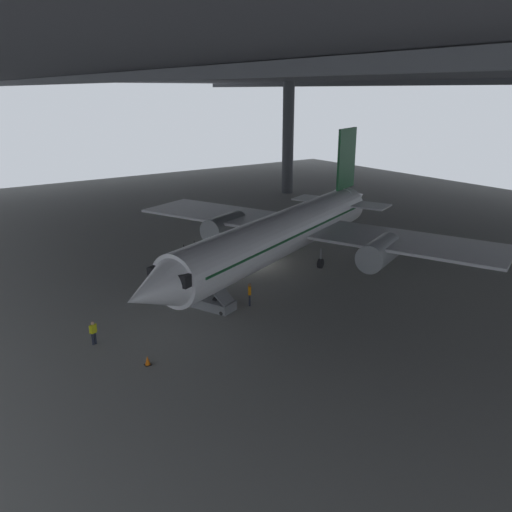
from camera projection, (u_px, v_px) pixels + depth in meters
ground_plane at (253, 264)px, 47.63m from camera, size 110.00×110.00×0.00m
hangar_structure at (369, 70)px, 49.96m from camera, size 121.00×99.00×17.73m
airplane_main at (285, 232)px, 45.03m from camera, size 35.28×35.33×11.55m
boarding_stairs at (209, 298)px, 37.95m from camera, size 4.43×2.91×4.68m
crew_worker_near_nose at (93, 332)px, 32.34m from camera, size 0.32×0.53×1.55m
crew_worker_by_stairs at (250, 293)px, 38.14m from camera, size 0.47×0.38×1.77m
traffic_cone_orange at (147, 361)px, 30.04m from camera, size 0.36×0.36×0.60m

